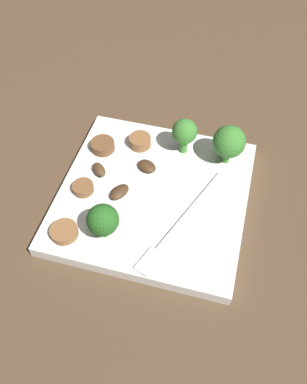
# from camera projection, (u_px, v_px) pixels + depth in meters

# --- Properties ---
(ground_plane) EXTENTS (1.40, 1.40, 0.00)m
(ground_plane) POSITION_uv_depth(u_px,v_px,m) (154.00, 200.00, 0.55)
(ground_plane) COLOR #4C3826
(plate) EXTENTS (0.24, 0.24, 0.02)m
(plate) POSITION_uv_depth(u_px,v_px,m) (154.00, 196.00, 0.54)
(plate) COLOR white
(plate) RESTS_ON ground_plane
(fork) EXTENTS (0.17, 0.08, 0.00)m
(fork) POSITION_uv_depth(u_px,v_px,m) (177.00, 227.00, 0.50)
(fork) COLOR silver
(fork) RESTS_ON plate
(broccoli_floret_0) EXTENTS (0.03, 0.03, 0.05)m
(broccoli_floret_0) POSITION_uv_depth(u_px,v_px,m) (185.00, 132.00, 0.55)
(broccoli_floret_0) COLOR #408630
(broccoli_floret_0) RESTS_ON plate
(broccoli_floret_1) EXTENTS (0.04, 0.04, 0.06)m
(broccoli_floret_1) POSITION_uv_depth(u_px,v_px,m) (229.00, 142.00, 0.54)
(broccoli_floret_1) COLOR #408630
(broccoli_floret_1) RESTS_ON plate
(broccoli_floret_2) EXTENTS (0.04, 0.04, 0.05)m
(broccoli_floret_2) POSITION_uv_depth(u_px,v_px,m) (103.00, 220.00, 0.47)
(broccoli_floret_2) COLOR #296420
(broccoli_floret_2) RESTS_ON plate
(sausage_slice_0) EXTENTS (0.04, 0.04, 0.01)m
(sausage_slice_0) POSITION_uv_depth(u_px,v_px,m) (83.00, 188.00, 0.53)
(sausage_slice_0) COLOR brown
(sausage_slice_0) RESTS_ON plate
(sausage_slice_1) EXTENTS (0.04, 0.04, 0.01)m
(sausage_slice_1) POSITION_uv_depth(u_px,v_px,m) (140.00, 141.00, 0.58)
(sausage_slice_1) COLOR brown
(sausage_slice_1) RESTS_ON plate
(sausage_slice_2) EXTENTS (0.03, 0.03, 0.01)m
(sausage_slice_2) POSITION_uv_depth(u_px,v_px,m) (103.00, 146.00, 0.58)
(sausage_slice_2) COLOR brown
(sausage_slice_2) RESTS_ON plate
(sausage_slice_3) EXTENTS (0.04, 0.04, 0.01)m
(sausage_slice_3) POSITION_uv_depth(u_px,v_px,m) (64.00, 232.00, 0.49)
(sausage_slice_3) COLOR brown
(sausage_slice_3) RESTS_ON plate
(mushroom_0) EXTENTS (0.03, 0.03, 0.01)m
(mushroom_0) POSITION_uv_depth(u_px,v_px,m) (119.00, 192.00, 0.53)
(mushroom_0) COLOR #422B19
(mushroom_0) RESTS_ON plate
(mushroom_1) EXTENTS (0.03, 0.03, 0.01)m
(mushroom_1) POSITION_uv_depth(u_px,v_px,m) (147.00, 166.00, 0.55)
(mushroom_1) COLOR #422B19
(mushroom_1) RESTS_ON plate
(mushroom_2) EXTENTS (0.03, 0.03, 0.01)m
(mushroom_2) POSITION_uv_depth(u_px,v_px,m) (99.00, 170.00, 0.55)
(mushroom_2) COLOR #4C331E
(mushroom_2) RESTS_ON plate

